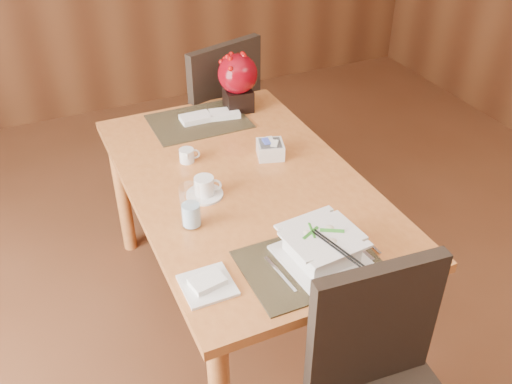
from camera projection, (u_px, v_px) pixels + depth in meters
name	position (u px, v px, depth m)	size (l,w,h in m)	color
dining_table	(245.00, 200.00, 2.36)	(0.90, 1.50, 0.75)	#C77337
placemat_near	(310.00, 263.00, 1.90)	(0.45, 0.33, 0.01)	black
placemat_far	(199.00, 121.00, 2.72)	(0.45, 0.33, 0.01)	black
soup_setting	(322.00, 247.00, 1.89)	(0.29, 0.29, 0.11)	white
coffee_cup	(204.00, 188.00, 2.20)	(0.14, 0.14, 0.08)	white
water_glass	(191.00, 206.00, 2.02)	(0.07, 0.07, 0.17)	white
creamer_jug	(187.00, 155.00, 2.41)	(0.08, 0.08, 0.06)	white
sugar_caddy	(270.00, 150.00, 2.44)	(0.11, 0.11, 0.07)	white
berry_decor	(238.00, 79.00, 2.73)	(0.19, 0.19, 0.28)	black
napkins_far	(212.00, 116.00, 2.73)	(0.28, 0.10, 0.03)	white
bread_plate	(208.00, 285.00, 1.81)	(0.16, 0.16, 0.01)	white
far_chair	(213.00, 115.00, 3.17)	(0.59, 0.59, 1.01)	black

